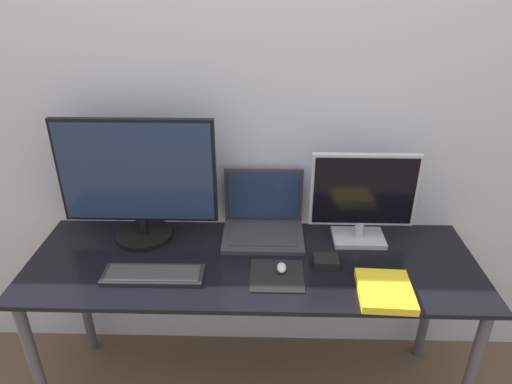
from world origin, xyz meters
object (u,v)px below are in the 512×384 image
Objects in this scene: monitor_right at (363,198)px; mouse at (282,268)px; monitor_left at (137,180)px; book at (385,291)px; keyboard at (153,275)px; laptop at (263,219)px; power_brick at (326,261)px.

mouse is at bearing -144.74° from monitor_right.
monitor_left is 2.79× the size of book.
monitor_right reaches higher than keyboard.
monitor_right is 1.13× the size of keyboard.
mouse is 0.25× the size of book.
monitor_left is 1.02m from book.
mouse is (0.07, -0.28, -0.04)m from laptop.
monitor_left reaches higher than monitor_right.
monitor_left is 0.54m from laptop.
monitor_left is 6.68× the size of power_brick.
monitor_left is at bearing 158.10° from mouse.
mouse reaches higher than power_brick.
keyboard is 6.59× the size of mouse.
book is at bearing -5.25° from keyboard.
laptop is at bearing 172.82° from monitor_right.
monitor_right is 0.86m from keyboard.
monitor_left is 0.66m from mouse.
mouse is at bearing 161.78° from book.
monitor_right is 1.88× the size of book.
mouse is at bearing -21.90° from monitor_left.
keyboard is (-0.80, -0.27, -0.19)m from monitor_right.
laptop is (-0.40, 0.05, -0.13)m from monitor_right.
monitor_right reaches higher than laptop.
monitor_left is 0.80m from power_brick.
monitor_right is at bearing 49.30° from power_brick.
keyboard is at bearing -175.00° from mouse.
monitor_right is at bearing 0.00° from monitor_left.
monitor_left reaches higher than power_brick.
keyboard is at bearing 174.75° from book.
book is at bearing -84.58° from monitor_right.
monitor_right is at bearing 18.76° from keyboard.
book is 2.39× the size of power_brick.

